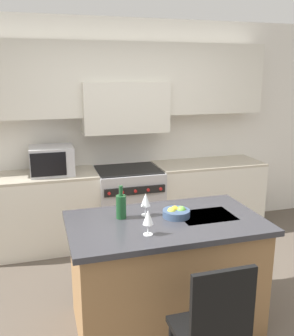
# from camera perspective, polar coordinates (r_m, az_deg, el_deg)

# --- Properties ---
(ground_plane) EXTENTS (10.00, 10.00, 0.00)m
(ground_plane) POSITION_cam_1_polar(r_m,az_deg,el_deg) (3.39, 5.15, -23.01)
(ground_plane) COLOR brown
(back_cabinetry) EXTENTS (10.00, 0.46, 2.70)m
(back_cabinetry) POSITION_cam_1_polar(r_m,az_deg,el_deg) (4.71, -3.81, 8.74)
(back_cabinetry) COLOR silver
(back_cabinetry) RESTS_ON ground_plane
(back_counter) EXTENTS (3.56, 0.62, 0.92)m
(back_counter) POSITION_cam_1_polar(r_m,az_deg,el_deg) (4.72, -2.91, -5.44)
(back_counter) COLOR silver
(back_counter) RESTS_ON ground_plane
(range_stove) EXTENTS (0.78, 0.70, 0.91)m
(range_stove) POSITION_cam_1_polar(r_m,az_deg,el_deg) (4.70, -2.85, -5.54)
(range_stove) COLOR #B7B7BC
(range_stove) RESTS_ON ground_plane
(microwave) EXTENTS (0.49, 0.42, 0.32)m
(microwave) POSITION_cam_1_polar(r_m,az_deg,el_deg) (4.43, -14.31, 1.16)
(microwave) COLOR #B7B7BC
(microwave) RESTS_ON back_counter
(kitchen_island) EXTENTS (1.55, 0.89, 0.92)m
(kitchen_island) POSITION_cam_1_polar(r_m,az_deg,el_deg) (3.19, 2.83, -15.56)
(kitchen_island) COLOR olive
(kitchen_island) RESTS_ON ground_plane
(island_chair) EXTENTS (0.42, 0.40, 0.99)m
(island_chair) POSITION_cam_1_polar(r_m,az_deg,el_deg) (2.51, 10.10, -22.79)
(island_chair) COLOR black
(island_chair) RESTS_ON ground_plane
(wine_bottle) EXTENTS (0.08, 0.08, 0.27)m
(wine_bottle) POSITION_cam_1_polar(r_m,az_deg,el_deg) (2.99, -3.97, -5.80)
(wine_bottle) COLOR #194723
(wine_bottle) RESTS_ON kitchen_island
(wine_glass_near) EXTENTS (0.08, 0.08, 0.19)m
(wine_glass_near) POSITION_cam_1_polar(r_m,az_deg,el_deg) (2.68, 0.16, -7.63)
(wine_glass_near) COLOR white
(wine_glass_near) RESTS_ON kitchen_island
(wine_glass_far) EXTENTS (0.08, 0.08, 0.19)m
(wine_glass_far) POSITION_cam_1_polar(r_m,az_deg,el_deg) (3.03, -0.22, -4.96)
(wine_glass_far) COLOR white
(wine_glass_far) RESTS_ON kitchen_island
(fruit_bowl) EXTENTS (0.22, 0.22, 0.09)m
(fruit_bowl) POSITION_cam_1_polar(r_m,az_deg,el_deg) (3.05, 4.50, -6.80)
(fruit_bowl) COLOR #384C6B
(fruit_bowl) RESTS_ON kitchen_island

